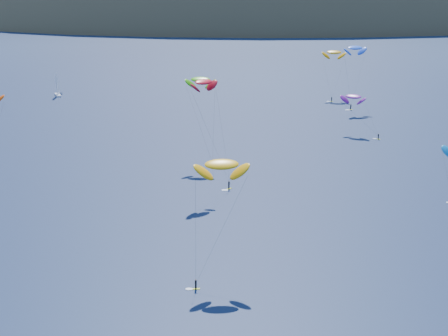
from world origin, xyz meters
name	(u,v)px	position (x,y,z in m)	size (l,w,h in m)	color
island	(274,31)	(39.40, 562.36, -10.74)	(730.00, 300.00, 210.00)	#3D3526
sailboat	(58,94)	(-72.91, 202.22, 0.87)	(8.15, 7.74, 9.75)	white
kitesurfer_2	(222,165)	(-0.92, 50.41, 19.45)	(9.81, 12.41, 22.09)	#C4D818
kitesurfer_3	(200,80)	(-8.18, 116.70, 22.54)	(8.48, 11.30, 24.86)	#C4D818
kitesurfer_4	(355,48)	(46.63, 183.72, 22.63)	(10.10, 9.53, 25.26)	#C4D818
kitesurfer_6	(353,97)	(39.98, 146.45, 11.74)	(12.14, 13.48, 14.04)	#C4D818
kitesurfer_9	(204,82)	(-6.18, 95.42, 25.73)	(10.97, 9.47, 27.98)	#C4D818
kitesurfer_11	(334,52)	(41.95, 203.76, 18.23)	(9.79, 14.10, 20.85)	#C4D818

